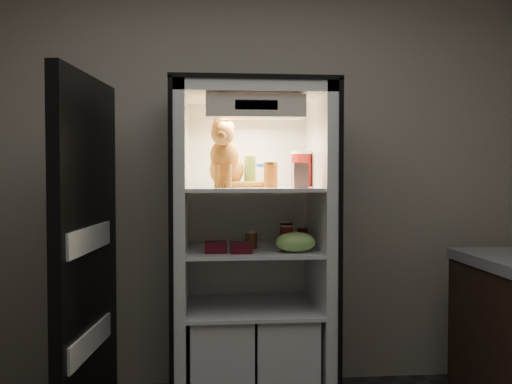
% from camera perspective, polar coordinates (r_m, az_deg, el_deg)
% --- Properties ---
extents(room_shell, '(3.60, 3.60, 3.60)m').
position_cam_1_polar(room_shell, '(1.93, 2.86, 9.28)').
color(room_shell, white).
rests_on(room_shell, floor).
extents(refrigerator, '(0.90, 0.72, 1.88)m').
position_cam_1_polar(refrigerator, '(3.34, -0.53, -8.05)').
color(refrigerator, white).
rests_on(refrigerator, floor).
extents(fridge_door, '(0.15, 0.87, 1.85)m').
position_cam_1_polar(fridge_door, '(2.97, -16.57, -7.02)').
color(fridge_door, black).
rests_on(fridge_door, floor).
extents(tabby_cat, '(0.33, 0.38, 0.39)m').
position_cam_1_polar(tabby_cat, '(3.22, -3.05, 3.08)').
color(tabby_cat, orange).
rests_on(tabby_cat, refrigerator).
extents(parmesan_shaker, '(0.07, 0.07, 0.18)m').
position_cam_1_polar(parmesan_shaker, '(3.24, -0.61, 2.05)').
color(parmesan_shaker, '#23822F').
rests_on(parmesan_shaker, refrigerator).
extents(mayo_tub, '(0.10, 0.10, 0.13)m').
position_cam_1_polar(mayo_tub, '(3.37, 0.83, 1.70)').
color(mayo_tub, white).
rests_on(mayo_tub, refrigerator).
extents(salsa_jar, '(0.08, 0.08, 0.14)m').
position_cam_1_polar(salsa_jar, '(3.18, 1.48, 1.74)').
color(salsa_jar, maroon).
rests_on(salsa_jar, refrigerator).
extents(pepper_jar, '(0.12, 0.12, 0.21)m').
position_cam_1_polar(pepper_jar, '(3.37, 4.56, 2.32)').
color(pepper_jar, maroon).
rests_on(pepper_jar, refrigerator).
extents(cream_carton, '(0.08, 0.08, 0.13)m').
position_cam_1_polar(cream_carton, '(3.05, 4.42, 1.66)').
color(cream_carton, white).
rests_on(cream_carton, refrigerator).
extents(soda_can_a, '(0.07, 0.07, 0.14)m').
position_cam_1_polar(soda_can_a, '(3.42, 3.03, -4.15)').
color(soda_can_a, black).
rests_on(soda_can_a, refrigerator).
extents(soda_can_b, '(0.06, 0.06, 0.11)m').
position_cam_1_polar(soda_can_b, '(3.35, 4.67, -4.49)').
color(soda_can_b, black).
rests_on(soda_can_b, refrigerator).
extents(soda_can_c, '(0.07, 0.07, 0.14)m').
position_cam_1_polar(soda_can_c, '(3.19, 3.09, -4.61)').
color(soda_can_c, black).
rests_on(soda_can_c, refrigerator).
extents(condiment_jar, '(0.07, 0.07, 0.10)m').
position_cam_1_polar(condiment_jar, '(3.26, -0.50, -4.78)').
color(condiment_jar, '#4E3116').
rests_on(condiment_jar, refrigerator).
extents(grape_bag, '(0.22, 0.16, 0.11)m').
position_cam_1_polar(grape_bag, '(3.11, 3.98, -5.02)').
color(grape_bag, '#8CCD60').
rests_on(grape_bag, refrigerator).
extents(berry_box_left, '(0.12, 0.12, 0.06)m').
position_cam_1_polar(berry_box_left, '(3.10, -4.06, -5.52)').
color(berry_box_left, '#540E1B').
rests_on(berry_box_left, refrigerator).
extents(berry_box_right, '(0.11, 0.11, 0.06)m').
position_cam_1_polar(berry_box_right, '(3.08, -1.51, -5.58)').
color(berry_box_right, '#540E1B').
rests_on(berry_box_right, refrigerator).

